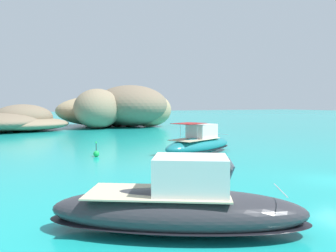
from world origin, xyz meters
TOP-DOWN VIEW (x-y plane):
  - ground_plane at (0.00, 0.00)m, footprint 400.00×400.00m
  - islet_large at (4.36, 56.46)m, footprint 24.37×23.08m
  - islet_small at (-15.97, 52.98)m, footprint 20.66×18.63m
  - motorboat_teal at (-1.42, 13.89)m, footprint 10.23×6.59m
  - motorboat_charcoal at (-13.02, -3.23)m, footprint 10.12×7.76m
  - channel_buoy at (-10.99, 16.58)m, footprint 0.56×0.56m

SIDE VIEW (x-z plane):
  - ground_plane at x=0.00m, z-range 0.00..0.00m
  - channel_buoy at x=-10.99m, z-range -0.40..1.08m
  - motorboat_teal at x=-1.42m, z-range -0.56..2.52m
  - motorboat_charcoal at x=-13.02m, z-range -0.49..2.46m
  - islet_small at x=-15.97m, z-range -0.60..4.21m
  - islet_large at x=4.36m, z-range -0.54..8.37m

